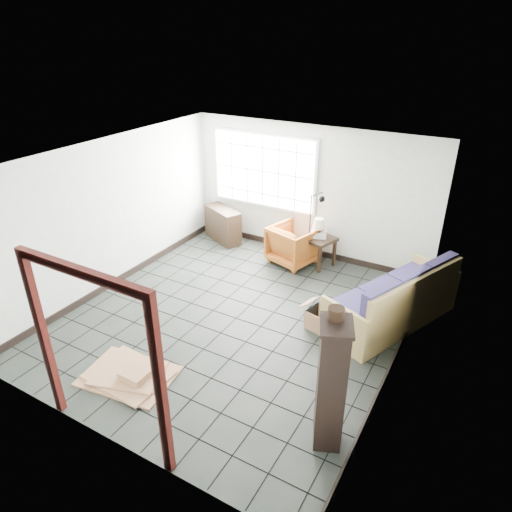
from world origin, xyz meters
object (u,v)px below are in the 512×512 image
Objects in this scene: futon_sofa at (395,303)px; armchair at (294,243)px; side_table at (319,242)px; tall_shelf at (331,384)px.

futon_sofa reaches higher than armchair.
tall_shelf is at bearing -65.90° from side_table.
side_table is 4.25m from tall_shelf.
futon_sofa is 1.54× the size of tall_shelf.
armchair is 1.23× the size of side_table.
tall_shelf is at bearing -68.86° from futon_sofa.
futon_sofa is at bearing -34.54° from side_table.
armchair is 0.50m from side_table.
tall_shelf reaches higher than armchair.
futon_sofa is 2.18m from side_table.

